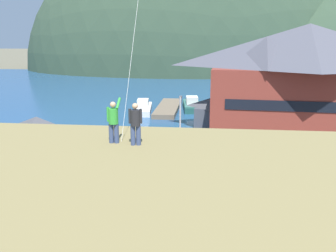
# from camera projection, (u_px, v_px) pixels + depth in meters

# --- Properties ---
(ground_plane) EXTENTS (600.00, 600.00, 0.00)m
(ground_plane) POSITION_uv_depth(u_px,v_px,m) (172.00, 217.00, 24.17)
(ground_plane) COLOR #66604C
(parking_lot_pad) EXTENTS (40.00, 20.00, 0.10)m
(parking_lot_pad) POSITION_uv_depth(u_px,v_px,m) (178.00, 186.00, 28.99)
(parking_lot_pad) COLOR slate
(parking_lot_pad) RESTS_ON ground
(bay_water) EXTENTS (360.00, 84.00, 0.03)m
(bay_water) POSITION_uv_depth(u_px,v_px,m) (199.00, 89.00, 82.15)
(bay_water) COLOR navy
(bay_water) RESTS_ON ground
(far_hill_west_ridge) EXTENTS (107.47, 62.51, 89.80)m
(far_hill_west_ridge) POSITION_uv_depth(u_px,v_px,m) (181.00, 69.00, 130.48)
(far_hill_west_ridge) COLOR #334733
(far_hill_west_ridge) RESTS_ON ground
(harbor_lodge) EXTENTS (22.74, 13.23, 12.64)m
(harbor_lodge) POSITION_uv_depth(u_px,v_px,m) (306.00, 77.00, 42.41)
(harbor_lodge) COLOR brown
(harbor_lodge) RESTS_ON ground
(storage_shed_near_lot) EXTENTS (5.71, 4.80, 4.90)m
(storage_shed_near_lot) POSITION_uv_depth(u_px,v_px,m) (38.00, 144.00, 31.34)
(storage_shed_near_lot) COLOR beige
(storage_shed_near_lot) RESTS_ON ground
(storage_shed_waterside) EXTENTS (6.25, 5.22, 4.29)m
(storage_shed_waterside) POSITION_uv_depth(u_px,v_px,m) (218.00, 112.00, 46.04)
(storage_shed_waterside) COLOR #474C56
(storage_shed_waterside) RESTS_ON ground
(wharf_dock) EXTENTS (3.20, 14.14, 0.70)m
(wharf_dock) POSITION_uv_depth(u_px,v_px,m) (168.00, 108.00, 58.77)
(wharf_dock) COLOR #70604C
(wharf_dock) RESTS_ON ground
(moored_boat_wharfside) EXTENTS (3.10, 7.47, 2.16)m
(moored_boat_wharfside) POSITION_uv_depth(u_px,v_px,m) (143.00, 108.00, 56.64)
(moored_boat_wharfside) COLOR silver
(moored_boat_wharfside) RESTS_ON ground
(moored_boat_outer_mooring) EXTENTS (3.35, 8.08, 2.16)m
(moored_boat_outer_mooring) POSITION_uv_depth(u_px,v_px,m) (192.00, 105.00, 59.11)
(moored_boat_outer_mooring) COLOR #23564C
(moored_boat_outer_mooring) RESTS_ON ground
(parked_car_mid_row_center) EXTENTS (4.35, 2.37, 1.82)m
(parked_car_mid_row_center) POSITION_uv_depth(u_px,v_px,m) (128.00, 191.00, 25.59)
(parked_car_mid_row_center) COLOR red
(parked_car_mid_row_center) RESTS_ON parking_lot_pad
(parked_car_front_row_silver) EXTENTS (4.23, 2.11, 1.82)m
(parked_car_front_row_silver) POSITION_uv_depth(u_px,v_px,m) (299.00, 206.00, 23.37)
(parked_car_front_row_silver) COLOR red
(parked_car_front_row_silver) RESTS_ON parking_lot_pad
(parked_car_front_row_end) EXTENTS (4.31, 2.28, 1.82)m
(parked_car_front_row_end) POSITION_uv_depth(u_px,v_px,m) (219.00, 209.00, 22.95)
(parked_car_front_row_end) COLOR #9EA3A8
(parked_car_front_row_end) RESTS_ON parking_lot_pad
(parking_light_pole) EXTENTS (0.24, 0.78, 6.05)m
(parking_light_pole) POSITION_uv_depth(u_px,v_px,m) (180.00, 124.00, 33.56)
(parking_light_pole) COLOR #ADADB2
(parking_light_pole) RESTS_ON parking_lot_pad
(person_kite_flyer) EXTENTS (0.52, 0.65, 1.86)m
(person_kite_flyer) POSITION_uv_depth(u_px,v_px,m) (113.00, 121.00, 15.52)
(person_kite_flyer) COLOR #384770
(person_kite_flyer) RESTS_ON grassy_hill_foreground
(person_companion) EXTENTS (0.55, 0.40, 1.74)m
(person_companion) POSITION_uv_depth(u_px,v_px,m) (135.00, 123.00, 15.20)
(person_companion) COLOR #384770
(person_companion) RESTS_ON grassy_hill_foreground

